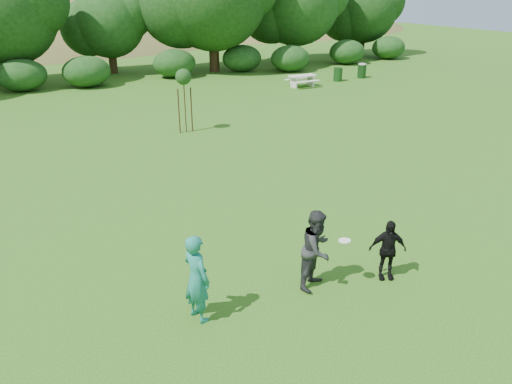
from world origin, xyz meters
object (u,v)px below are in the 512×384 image
player_grey (317,249)px  trash_can_near (338,75)px  player_teal (197,278)px  picnic_table (302,79)px  trash_can_lidded (362,70)px  sapling (183,79)px  player_black (387,250)px

player_grey → trash_can_near: size_ratio=2.04×
player_teal → trash_can_near: 27.44m
player_grey → trash_can_near: player_grey is taller
picnic_table → trash_can_lidded: 5.67m
sapling → trash_can_lidded: bearing=24.1°
player_teal → player_black: bearing=-113.0°
sapling → picnic_table: sapling is taller
player_black → trash_can_lidded: bearing=78.9°
player_black → trash_can_lidded: player_black is taller
player_grey → player_black: 1.68m
trash_can_near → trash_can_lidded: bearing=5.2°
player_teal → trash_can_lidded: player_teal is taller
trash_can_near → player_grey: bearing=-128.3°
player_teal → trash_can_lidded: size_ratio=1.78×
player_grey → player_black: (1.59, -0.50, -0.19)m
player_grey → sapling: 13.40m
player_black → sapling: 13.77m
player_teal → picnic_table: (15.40, 19.47, -0.42)m
trash_can_near → trash_can_lidded: size_ratio=0.86×
trash_can_lidded → sapling: bearing=-155.9°
picnic_table → trash_can_lidded: trash_can_lidded is taller
player_grey → picnic_table: (12.63, 19.62, -0.40)m
sapling → player_teal: bearing=-110.2°
player_teal → player_grey: player_teal is taller
player_grey → sapling: bearing=51.4°
player_grey → picnic_table: 23.34m
player_teal → player_grey: size_ratio=1.02×
trash_can_near → picnic_table: (-3.33, -0.58, 0.07)m
player_teal → trash_can_near: size_ratio=2.08×
player_teal → trash_can_near: player_teal is taller
trash_can_lidded → picnic_table: bearing=-172.0°
player_teal → sapling: (4.79, 13.00, 1.48)m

